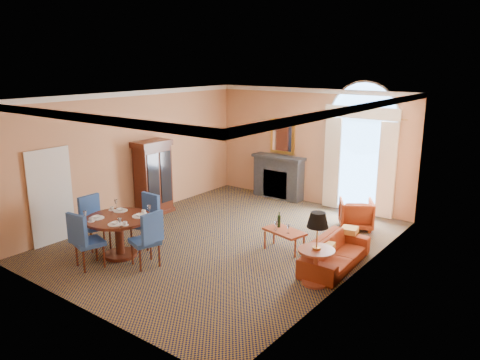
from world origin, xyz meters
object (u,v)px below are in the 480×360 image
Objects in this scene: side_table at (317,240)px; sofa at (335,253)px; armchair at (356,214)px; armoire at (153,179)px; coffee_table at (284,231)px; dining_table at (119,228)px.

sofa is at bearing 93.18° from side_table.
armchair is (-0.57, 2.27, 0.07)m from sofa.
armchair is at bearing 101.05° from side_table.
armoire is 1.46× the size of side_table.
side_table is (5.32, -1.01, -0.09)m from armoire.
sofa is 1.24m from coffee_table.
side_table reaches higher than armchair.
armoire is 5.42m from side_table.
armoire is 1.99× the size of coffee_table.
side_table is at bearing 70.48° from armchair.
dining_table is 1.37× the size of coffee_table.
sofa is (5.27, -0.11, -0.66)m from armoire.
side_table is at bearing -10.77° from armoire.
dining_table is at bearing -160.63° from side_table.
armchair reaches higher than sofa.
dining_table reaches higher than armchair.
side_table is at bearing 179.95° from sofa.
dining_table is 1.01× the size of side_table.
sofa is at bearing 9.94° from coffee_table.
coffee_table reaches higher than sofa.
side_table is (1.28, -0.97, 0.42)m from coffee_table.
dining_table is at bearing 117.56° from sofa.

